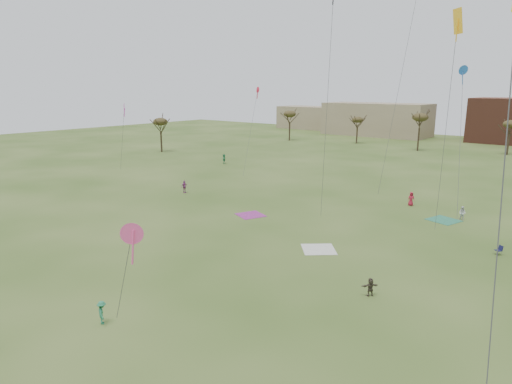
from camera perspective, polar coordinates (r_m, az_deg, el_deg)
The scene contains 15 objects.
ground at distance 34.20m, azimuth -13.13°, elevation -12.65°, with size 260.00×260.00×0.00m, color #314D18.
flyer_near_center at distance 30.91m, azimuth -19.18°, elevation -14.42°, with size 0.99×0.57×1.54m, color #2A7E55.
spectator_fore_c at distance 33.83m, azimuth 14.47°, elevation -11.74°, with size 1.28×0.41×1.38m, color brown.
spectator_mid_d at distance 64.45m, azimuth -9.19°, elevation 0.68°, with size 1.04×0.43×1.78m, color #A74598.
spectator_mid_e at distance 55.80m, azimuth 24.99°, elevation -2.48°, with size 0.77×0.60×1.59m, color silver.
flyer_far_a at distance 88.67m, azimuth -4.12°, elevation 4.28°, with size 1.72×0.55×1.86m, color #2B824E.
flyer_far_b at distance 60.06m, azimuth 19.30°, elevation -0.83°, with size 0.87×0.56×1.77m, color #AB1D34.
blanket_cream at distance 42.22m, azimuth 8.05°, elevation -7.31°, with size 2.99×2.99×0.03m, color white.
blanket_plum at distance 52.68m, azimuth -0.70°, elevation -2.98°, with size 2.94×2.94×0.03m, color #A0318E.
blanket_olive at distance 55.01m, azimuth 22.97°, elevation -3.36°, with size 3.04×3.04×0.03m, color #2F825F.
camp_chair_right at distance 45.99m, azimuth 28.69°, elevation -6.79°, with size 0.73×0.74×0.87m.
kites_aloft at distance 49.42m, azimuth 13.59°, elevation 20.00°, with size 78.94×56.83×27.70m.
tree_line at distance 101.64m, azimuth 23.54°, elevation 7.87°, with size 117.44×49.32×8.91m.
building_tan at distance 146.50m, azimuth 15.21°, elevation 9.01°, with size 32.00×14.00×10.00m, color #937F60.
building_tan_west at distance 166.99m, azimuth 6.67°, elevation 9.50°, with size 20.00×12.00×8.00m, color #937F60.
Camera 1 is at (24.78, -18.39, 14.75)m, focal length 31.13 mm.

